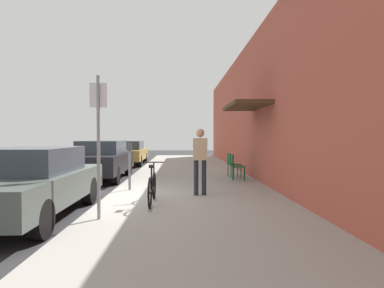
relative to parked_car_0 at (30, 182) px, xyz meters
name	(u,v)px	position (x,y,z in m)	size (l,w,h in m)	color
ground_plane	(105,202)	(1.10, 1.60, -0.72)	(60.00, 60.00, 0.00)	#2D2D30
sidewalk_slab	(192,186)	(3.35, 3.60, -0.66)	(4.50, 32.00, 0.12)	#9E9B93
building_facade	(269,104)	(5.74, 3.61, 1.92)	(1.40, 32.00, 5.28)	#BC5442
parked_car_0	(30,182)	(0.00, 0.00, 0.00)	(1.80, 4.40, 1.40)	#47514C
parked_car_1	(101,160)	(0.00, 5.86, 0.03)	(1.80, 4.40, 1.46)	black
parked_car_2	(129,152)	(0.00, 12.25, -0.01)	(1.80, 4.40, 1.36)	#A58433
parking_meter	(130,163)	(1.55, 2.65, 0.17)	(0.12, 0.10, 1.32)	slate
street_sign	(98,135)	(1.50, -0.60, 0.92)	(0.32, 0.06, 2.60)	gray
bicycle_0	(152,188)	(2.35, 0.74, -0.24)	(0.46, 1.71, 0.90)	black
cafe_chair_0	(236,165)	(4.90, 4.60, -0.10)	(0.53, 0.53, 0.87)	#14592D
cafe_chair_1	(232,163)	(4.90, 5.49, -0.10)	(0.50, 0.50, 0.87)	#14592D
pedestrian_standing	(200,156)	(3.48, 1.77, 0.40)	(0.36, 0.22, 1.70)	#232838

